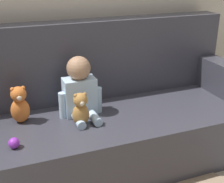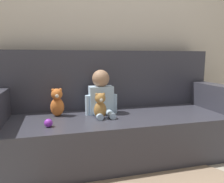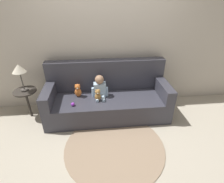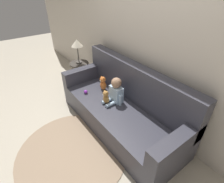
# 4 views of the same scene
# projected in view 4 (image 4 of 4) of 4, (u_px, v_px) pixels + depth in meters

# --- Properties ---
(ground_plane) EXTENTS (12.00, 12.00, 0.00)m
(ground_plane) POSITION_uv_depth(u_px,v_px,m) (118.00, 125.00, 2.81)
(ground_plane) COLOR #B7AD99
(wall_back) EXTENTS (8.00, 0.05, 2.60)m
(wall_back) POSITION_uv_depth(u_px,v_px,m) (149.00, 39.00, 2.33)
(wall_back) COLOR beige
(wall_back) RESTS_ON ground_plane
(couch) EXTENTS (2.16, 0.82, 0.96)m
(couch) POSITION_uv_depth(u_px,v_px,m) (122.00, 108.00, 2.66)
(couch) COLOR #383842
(couch) RESTS_ON ground_plane
(person_baby) EXTENTS (0.29, 0.30, 0.40)m
(person_baby) POSITION_uv_depth(u_px,v_px,m) (116.00, 92.00, 2.61)
(person_baby) COLOR silver
(person_baby) RESTS_ON couch
(teddy_bear_brown) EXTENTS (0.11, 0.10, 0.22)m
(teddy_bear_brown) POSITION_uv_depth(u_px,v_px,m) (106.00, 97.00, 2.60)
(teddy_bear_brown) COLOR #AD7A3D
(teddy_bear_brown) RESTS_ON couch
(plush_toy_side) EXTENTS (0.12, 0.11, 0.24)m
(plush_toy_side) POSITION_uv_depth(u_px,v_px,m) (103.00, 83.00, 2.91)
(plush_toy_side) COLOR orange
(plush_toy_side) RESTS_ON couch
(toy_ball) EXTENTS (0.06, 0.06, 0.06)m
(toy_ball) POSITION_uv_depth(u_px,v_px,m) (86.00, 92.00, 2.86)
(toy_ball) COLOR purple
(toy_ball) RESTS_ON couch
(floor_rug) EXTENTS (1.48, 1.48, 0.01)m
(floor_rug) POSITION_uv_depth(u_px,v_px,m) (73.00, 151.00, 2.38)
(floor_rug) COLOR gray
(floor_rug) RESTS_ON ground_plane
(side_table) EXTENTS (0.38, 0.38, 1.01)m
(side_table) POSITION_uv_depth(u_px,v_px,m) (78.00, 53.00, 3.40)
(side_table) COLOR #332D28
(side_table) RESTS_ON ground_plane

